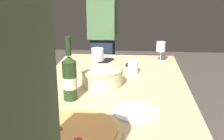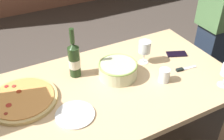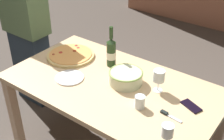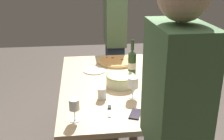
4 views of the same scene
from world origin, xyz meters
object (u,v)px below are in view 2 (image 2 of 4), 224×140
at_px(dining_table, 112,96).
at_px(pizza, 23,99).
at_px(wine_bottle, 74,59).
at_px(person_host, 224,20).
at_px(cell_phone, 177,54).
at_px(serving_bowl, 118,69).
at_px(cup_amber, 164,75).
at_px(pizza_knife, 184,69).
at_px(side_plate, 75,115).
at_px(wine_glass_by_bottle, 145,48).

bearing_deg(dining_table, pizza, 167.63).
bearing_deg(wine_bottle, person_host, -1.56).
xyz_separation_m(dining_table, cell_phone, (0.59, 0.09, 0.10)).
bearing_deg(wine_bottle, serving_bowl, -30.56).
bearing_deg(serving_bowl, person_host, 5.93).
bearing_deg(dining_table, cell_phone, 9.07).
bearing_deg(dining_table, wine_bottle, 128.01).
xyz_separation_m(wine_bottle, person_host, (1.27, -0.03, 0.01)).
height_order(dining_table, serving_bowl, serving_bowl).
bearing_deg(pizza, dining_table, -12.37).
xyz_separation_m(cup_amber, person_host, (0.80, 0.29, 0.09)).
relative_size(cup_amber, pizza_knife, 0.57).
distance_m(wine_bottle, cell_phone, 0.77).
bearing_deg(pizza, serving_bowl, -4.69).
bearing_deg(pizza_knife, serving_bowl, 161.35).
height_order(wine_bottle, cup_amber, wine_bottle).
xyz_separation_m(serving_bowl, pizza_knife, (0.43, -0.15, -0.05)).
height_order(serving_bowl, cell_phone, serving_bowl).
height_order(serving_bowl, cup_amber, serving_bowl).
xyz_separation_m(dining_table, pizza, (-0.53, 0.12, 0.11)).
bearing_deg(pizza_knife, side_plate, -175.86).
height_order(pizza, side_plate, pizza).
distance_m(pizza, side_plate, 0.34).
bearing_deg(side_plate, wine_bottle, 68.00).
height_order(pizza, wine_bottle, wine_bottle).
xyz_separation_m(cup_amber, pizza_knife, (0.19, 0.04, -0.04)).
distance_m(dining_table, pizza, 0.55).
relative_size(wine_bottle, pizza_knife, 2.15).
distance_m(dining_table, cell_phone, 0.60).
bearing_deg(person_host, wine_glass_by_bottle, -5.36).
height_order(cup_amber, person_host, person_host).
xyz_separation_m(pizza, wine_glass_by_bottle, (0.85, 0.01, 0.10)).
xyz_separation_m(pizza, cup_amber, (0.84, -0.23, 0.03)).
height_order(serving_bowl, side_plate, serving_bowl).
bearing_deg(dining_table, cup_amber, -20.28).
bearing_deg(wine_bottle, side_plate, -112.00).
relative_size(dining_table, wine_glass_by_bottle, 9.58).
relative_size(wine_glass_by_bottle, pizza_knife, 1.06).
bearing_deg(side_plate, dining_table, 24.51).
bearing_deg(pizza, cell_phone, -1.13).
relative_size(dining_table, side_plate, 7.28).
bearing_deg(cup_amber, person_host, 20.02).
xyz_separation_m(wine_bottle, cup_amber, (0.48, -0.32, -0.08)).
bearing_deg(serving_bowl, wine_bottle, 149.44).
distance_m(side_plate, cell_phone, 0.92).
bearing_deg(cup_amber, cell_phone, 37.46).
xyz_separation_m(wine_glass_by_bottle, pizza_knife, (0.19, -0.20, -0.11)).
height_order(wine_bottle, person_host, person_host).
bearing_deg(pizza, cup_amber, -15.39).
bearing_deg(pizza, side_plate, -48.24).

